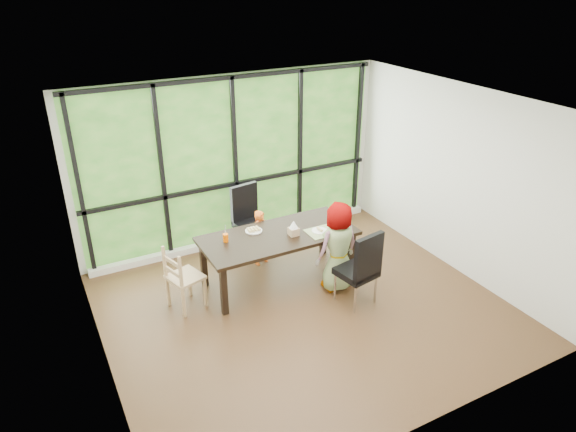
{
  "coord_description": "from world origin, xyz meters",
  "views": [
    {
      "loc": [
        -2.85,
        -4.9,
        4.09
      ],
      "look_at": [
        0.11,
        0.66,
        1.05
      ],
      "focal_mm": 32.35,
      "sensor_mm": 36.0,
      "label": 1
    }
  ],
  "objects_px": {
    "dining_table": "(278,258)",
    "chair_window_leather": "(251,221)",
    "plate_far": "(254,231)",
    "plate_near": "(320,231)",
    "chair_interior_leather": "(357,267)",
    "child_toddler": "(261,237)",
    "white_mug": "(338,215)",
    "tissue_box": "(294,231)",
    "chair_end_beech": "(185,277)",
    "child_older": "(338,247)",
    "orange_cup": "(226,238)",
    "green_cup": "(346,224)"
  },
  "relations": [
    {
      "from": "chair_window_leather",
      "to": "tissue_box",
      "type": "bearing_deg",
      "value": -90.59
    },
    {
      "from": "chair_interior_leather",
      "to": "tissue_box",
      "type": "relative_size",
      "value": 8.43
    },
    {
      "from": "dining_table",
      "to": "chair_interior_leather",
      "type": "distance_m",
      "value": 1.17
    },
    {
      "from": "chair_interior_leather",
      "to": "plate_far",
      "type": "relative_size",
      "value": 4.51
    },
    {
      "from": "plate_far",
      "to": "white_mug",
      "type": "relative_size",
      "value": 2.94
    },
    {
      "from": "chair_end_beech",
      "to": "plate_near",
      "type": "xyz_separation_m",
      "value": [
        1.91,
        -0.21,
        0.31
      ]
    },
    {
      "from": "white_mug",
      "to": "tissue_box",
      "type": "height_order",
      "value": "tissue_box"
    },
    {
      "from": "child_toddler",
      "to": "child_older",
      "type": "xyz_separation_m",
      "value": [
        0.64,
        -1.11,
        0.21
      ]
    },
    {
      "from": "dining_table",
      "to": "plate_far",
      "type": "relative_size",
      "value": 9.01
    },
    {
      "from": "plate_far",
      "to": "tissue_box",
      "type": "distance_m",
      "value": 0.57
    },
    {
      "from": "chair_end_beech",
      "to": "child_toddler",
      "type": "distance_m",
      "value": 1.47
    },
    {
      "from": "child_toddler",
      "to": "white_mug",
      "type": "height_order",
      "value": "child_toddler"
    },
    {
      "from": "green_cup",
      "to": "chair_window_leather",
      "type": "bearing_deg",
      "value": 126.23
    },
    {
      "from": "child_older",
      "to": "orange_cup",
      "type": "relative_size",
      "value": 11.4
    },
    {
      "from": "white_mug",
      "to": "chair_end_beech",
      "type": "bearing_deg",
      "value": -178.66
    },
    {
      "from": "child_toddler",
      "to": "child_older",
      "type": "distance_m",
      "value": 1.3
    },
    {
      "from": "orange_cup",
      "to": "plate_far",
      "type": "bearing_deg",
      "value": 11.86
    },
    {
      "from": "chair_interior_leather",
      "to": "child_older",
      "type": "bearing_deg",
      "value": -96.09
    },
    {
      "from": "child_toddler",
      "to": "plate_near",
      "type": "distance_m",
      "value": 1.0
    },
    {
      "from": "child_toddler",
      "to": "plate_near",
      "type": "relative_size",
      "value": 3.83
    },
    {
      "from": "tissue_box",
      "to": "plate_far",
      "type": "bearing_deg",
      "value": 140.58
    },
    {
      "from": "child_toddler",
      "to": "chair_end_beech",
      "type": "bearing_deg",
      "value": -173.83
    },
    {
      "from": "dining_table",
      "to": "chair_end_beech",
      "type": "xyz_separation_m",
      "value": [
        -1.36,
        0.01,
        0.08
      ]
    },
    {
      "from": "chair_end_beech",
      "to": "green_cup",
      "type": "xyz_separation_m",
      "value": [
        2.28,
        -0.3,
        0.36
      ]
    },
    {
      "from": "child_older",
      "to": "green_cup",
      "type": "height_order",
      "value": "child_older"
    },
    {
      "from": "dining_table",
      "to": "chair_end_beech",
      "type": "distance_m",
      "value": 1.36
    },
    {
      "from": "dining_table",
      "to": "chair_window_leather",
      "type": "bearing_deg",
      "value": 88.96
    },
    {
      "from": "dining_table",
      "to": "orange_cup",
      "type": "xyz_separation_m",
      "value": [
        -0.72,
        0.15,
        0.43
      ]
    },
    {
      "from": "chair_window_leather",
      "to": "plate_far",
      "type": "height_order",
      "value": "chair_window_leather"
    },
    {
      "from": "dining_table",
      "to": "chair_window_leather",
      "type": "relative_size",
      "value": 2.0
    },
    {
      "from": "orange_cup",
      "to": "green_cup",
      "type": "height_order",
      "value": "green_cup"
    },
    {
      "from": "child_toddler",
      "to": "plate_far",
      "type": "distance_m",
      "value": 0.54
    },
    {
      "from": "chair_window_leather",
      "to": "child_older",
      "type": "bearing_deg",
      "value": -76.39
    },
    {
      "from": "child_toddler",
      "to": "plate_far",
      "type": "height_order",
      "value": "child_toddler"
    },
    {
      "from": "plate_far",
      "to": "orange_cup",
      "type": "distance_m",
      "value": 0.47
    },
    {
      "from": "chair_end_beech",
      "to": "child_older",
      "type": "xyz_separation_m",
      "value": [
        1.99,
        -0.55,
        0.2
      ]
    },
    {
      "from": "dining_table",
      "to": "chair_interior_leather",
      "type": "bearing_deg",
      "value": -54.79
    },
    {
      "from": "chair_window_leather",
      "to": "white_mug",
      "type": "distance_m",
      "value": 1.36
    },
    {
      "from": "plate_far",
      "to": "tissue_box",
      "type": "height_order",
      "value": "tissue_box"
    },
    {
      "from": "child_older",
      "to": "child_toddler",
      "type": "bearing_deg",
      "value": -64.03
    },
    {
      "from": "dining_table",
      "to": "white_mug",
      "type": "height_order",
      "value": "white_mug"
    },
    {
      "from": "chair_window_leather",
      "to": "white_mug",
      "type": "bearing_deg",
      "value": -50.3
    },
    {
      "from": "chair_interior_leather",
      "to": "plate_near",
      "type": "distance_m",
      "value": 0.79
    },
    {
      "from": "chair_window_leather",
      "to": "orange_cup",
      "type": "height_order",
      "value": "chair_window_leather"
    },
    {
      "from": "child_toddler",
      "to": "tissue_box",
      "type": "bearing_deg",
      "value": -92.08
    },
    {
      "from": "chair_interior_leather",
      "to": "child_toddler",
      "type": "relative_size",
      "value": 1.25
    },
    {
      "from": "chair_end_beech",
      "to": "plate_near",
      "type": "height_order",
      "value": "chair_end_beech"
    },
    {
      "from": "child_toddler",
      "to": "chair_interior_leather",
      "type": "bearing_deg",
      "value": -82.61
    },
    {
      "from": "plate_far",
      "to": "plate_near",
      "type": "bearing_deg",
      "value": -27.99
    },
    {
      "from": "child_older",
      "to": "plate_near",
      "type": "height_order",
      "value": "child_older"
    }
  ]
}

